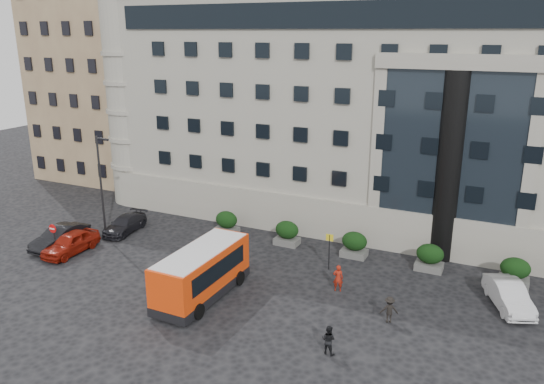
{
  "coord_description": "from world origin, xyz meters",
  "views": [
    {
      "loc": [
        15.97,
        -26.06,
        15.37
      ],
      "look_at": [
        1.43,
        4.69,
        5.0
      ],
      "focal_mm": 35.0,
      "sensor_mm": 36.0,
      "label": 1
    }
  ],
  "objects_px": {
    "parked_car_a": "(71,243)",
    "white_taxi": "(509,295)",
    "no_entry_sign": "(53,233)",
    "red_truck": "(180,188)",
    "bus_stop_sign": "(329,246)",
    "hedge_d": "(430,257)",
    "parked_car_b": "(60,237)",
    "pedestrian_b": "(328,340)",
    "hedge_b": "(287,233)",
    "pedestrian_c": "(389,310)",
    "street_lamp": "(102,184)",
    "pedestrian_a": "(338,278)",
    "hedge_c": "(354,244)",
    "minibus": "(202,271)",
    "parked_car_d": "(162,182)",
    "parked_car_c": "(125,224)",
    "hedge_e": "(515,272)",
    "hedge_a": "(227,222)"
  },
  "relations": [
    {
      "from": "parked_car_b",
      "to": "hedge_b",
      "type": "bearing_deg",
      "value": 25.97
    },
    {
      "from": "parked_car_c",
      "to": "minibus",
      "type": "bearing_deg",
      "value": -35.76
    },
    {
      "from": "hedge_d",
      "to": "bus_stop_sign",
      "type": "xyz_separation_m",
      "value": [
        -6.1,
        -2.8,
        0.8
      ]
    },
    {
      "from": "street_lamp",
      "to": "pedestrian_a",
      "type": "distance_m",
      "value": 19.3
    },
    {
      "from": "parked_car_b",
      "to": "pedestrian_b",
      "type": "bearing_deg",
      "value": -12.02
    },
    {
      "from": "pedestrian_b",
      "to": "parked_car_b",
      "type": "bearing_deg",
      "value": -4.59
    },
    {
      "from": "hedge_a",
      "to": "hedge_b",
      "type": "distance_m",
      "value": 5.2
    },
    {
      "from": "bus_stop_sign",
      "to": "parked_car_d",
      "type": "xyz_separation_m",
      "value": [
        -21.55,
        10.72,
        -1.02
      ]
    },
    {
      "from": "bus_stop_sign",
      "to": "white_taxi",
      "type": "relative_size",
      "value": 0.55
    },
    {
      "from": "hedge_e",
      "to": "parked_car_b",
      "type": "height_order",
      "value": "hedge_e"
    },
    {
      "from": "no_entry_sign",
      "to": "pedestrian_a",
      "type": "bearing_deg",
      "value": 9.57
    },
    {
      "from": "hedge_e",
      "to": "red_truck",
      "type": "height_order",
      "value": "red_truck"
    },
    {
      "from": "hedge_a",
      "to": "hedge_e",
      "type": "height_order",
      "value": "same"
    },
    {
      "from": "bus_stop_sign",
      "to": "parked_car_d",
      "type": "relative_size",
      "value": 0.49
    },
    {
      "from": "hedge_d",
      "to": "no_entry_sign",
      "type": "relative_size",
      "value": 0.79
    },
    {
      "from": "no_entry_sign",
      "to": "red_truck",
      "type": "xyz_separation_m",
      "value": [
        1.02,
        14.09,
        -0.3
      ]
    },
    {
      "from": "hedge_b",
      "to": "pedestrian_c",
      "type": "xyz_separation_m",
      "value": [
        9.54,
        -7.77,
        -0.16
      ]
    },
    {
      "from": "pedestrian_a",
      "to": "red_truck",
      "type": "bearing_deg",
      "value": -44.94
    },
    {
      "from": "parked_car_a",
      "to": "pedestrian_c",
      "type": "relative_size",
      "value": 2.98
    },
    {
      "from": "street_lamp",
      "to": "parked_car_a",
      "type": "height_order",
      "value": "street_lamp"
    },
    {
      "from": "hedge_c",
      "to": "street_lamp",
      "type": "xyz_separation_m",
      "value": [
        -18.34,
        -4.8,
        3.44
      ]
    },
    {
      "from": "parked_car_a",
      "to": "pedestrian_b",
      "type": "relative_size",
      "value": 2.98
    },
    {
      "from": "hedge_b",
      "to": "parked_car_a",
      "type": "xyz_separation_m",
      "value": [
        -13.42,
        -8.11,
        -0.15
      ]
    },
    {
      "from": "parked_car_a",
      "to": "pedestrian_a",
      "type": "relative_size",
      "value": 2.66
    },
    {
      "from": "hedge_b",
      "to": "minibus",
      "type": "height_order",
      "value": "minibus"
    },
    {
      "from": "hedge_c",
      "to": "parked_car_c",
      "type": "height_order",
      "value": "hedge_c"
    },
    {
      "from": "bus_stop_sign",
      "to": "hedge_d",
      "type": "bearing_deg",
      "value": 24.66
    },
    {
      "from": "hedge_c",
      "to": "pedestrian_b",
      "type": "xyz_separation_m",
      "value": [
        2.32,
        -11.99,
        -0.16
      ]
    },
    {
      "from": "white_taxi",
      "to": "pedestrian_b",
      "type": "relative_size",
      "value": 2.98
    },
    {
      "from": "parked_car_c",
      "to": "pedestrian_a",
      "type": "height_order",
      "value": "pedestrian_a"
    },
    {
      "from": "hedge_b",
      "to": "parked_car_b",
      "type": "distance_m",
      "value": 16.79
    },
    {
      "from": "hedge_e",
      "to": "red_truck",
      "type": "bearing_deg",
      "value": 169.67
    },
    {
      "from": "parked_car_a",
      "to": "white_taxi",
      "type": "height_order",
      "value": "parked_car_a"
    },
    {
      "from": "parked_car_a",
      "to": "white_taxi",
      "type": "relative_size",
      "value": 1.0
    },
    {
      "from": "white_taxi",
      "to": "pedestrian_c",
      "type": "height_order",
      "value": "pedestrian_c"
    },
    {
      "from": "hedge_b",
      "to": "parked_car_d",
      "type": "relative_size",
      "value": 0.36
    },
    {
      "from": "hedge_b",
      "to": "pedestrian_a",
      "type": "height_order",
      "value": "hedge_b"
    },
    {
      "from": "hedge_d",
      "to": "hedge_e",
      "type": "xyz_separation_m",
      "value": [
        5.2,
        0.0,
        0.0
      ]
    },
    {
      "from": "hedge_b",
      "to": "red_truck",
      "type": "xyz_separation_m",
      "value": [
        -13.18,
        5.25,
        0.42
      ]
    },
    {
      "from": "no_entry_sign",
      "to": "minibus",
      "type": "distance_m",
      "value": 12.9
    },
    {
      "from": "hedge_c",
      "to": "no_entry_sign",
      "type": "xyz_separation_m",
      "value": [
        -19.4,
        -8.84,
        0.72
      ]
    },
    {
      "from": "hedge_a",
      "to": "bus_stop_sign",
      "type": "relative_size",
      "value": 0.73
    },
    {
      "from": "parked_car_d",
      "to": "pedestrian_a",
      "type": "height_order",
      "value": "pedestrian_a"
    },
    {
      "from": "white_taxi",
      "to": "pedestrian_b",
      "type": "distance_m",
      "value": 11.83
    },
    {
      "from": "minibus",
      "to": "parked_car_d",
      "type": "xyz_separation_m",
      "value": [
        -15.93,
        17.54,
        -0.96
      ]
    },
    {
      "from": "parked_car_a",
      "to": "minibus",
      "type": "bearing_deg",
      "value": -7.7
    },
    {
      "from": "hedge_c",
      "to": "parked_car_d",
      "type": "bearing_deg",
      "value": 160.57
    },
    {
      "from": "parked_car_a",
      "to": "parked_car_d",
      "type": "distance_m",
      "value": 16.48
    },
    {
      "from": "minibus",
      "to": "pedestrian_a",
      "type": "bearing_deg",
      "value": 30.99
    },
    {
      "from": "pedestrian_b",
      "to": "bus_stop_sign",
      "type": "bearing_deg",
      "value": -64.28
    }
  ]
}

